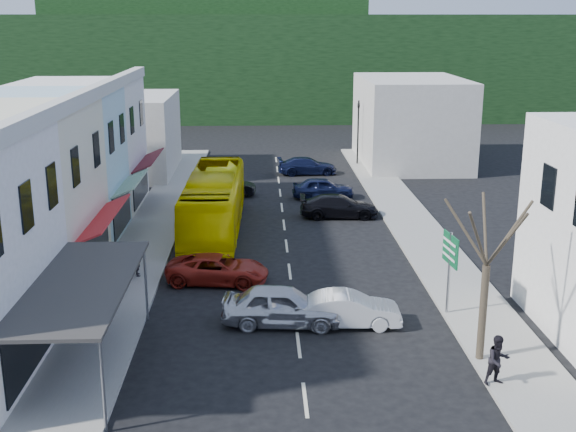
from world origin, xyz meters
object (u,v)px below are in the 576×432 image
object	(u,v)px
pedestrian_right	(498,360)
car_silver	(282,308)
car_white	(348,309)
street_tree	(486,266)
traffic_signal	(358,133)
bus	(214,204)
pedestrian_left	(137,258)
car_red	(218,268)
direction_sign	(449,275)

from	to	relation	value
pedestrian_right	car_silver	bearing A→B (deg)	127.23
car_silver	car_white	world-z (taller)	same
street_tree	traffic_signal	xyz separation A→B (m)	(0.30, 35.01, -0.96)
pedestrian_right	bus	bearing A→B (deg)	104.22
car_white	pedestrian_left	distance (m)	10.77
car_red	direction_sign	world-z (taller)	direction_sign
car_silver	car_red	bearing A→B (deg)	35.46
car_silver	pedestrian_left	distance (m)	8.55
pedestrian_left	pedestrian_right	distance (m)	17.22
direction_sign	bus	bearing A→B (deg)	122.85
street_tree	pedestrian_left	bearing A→B (deg)	146.25
pedestrian_left	pedestrian_right	size ratio (longest dim) A/B	1.00
street_tree	traffic_signal	distance (m)	35.03
direction_sign	car_silver	bearing A→B (deg)	179.26
pedestrian_right	direction_sign	bearing A→B (deg)	76.44
car_red	pedestrian_right	xyz separation A→B (m)	(9.64, -10.14, 0.30)
bus	street_tree	distance (m)	19.70
pedestrian_left	pedestrian_right	xyz separation A→B (m)	(13.40, -10.82, 0.00)
car_white	pedestrian_left	xyz separation A→B (m)	(-9.15, 5.67, 0.30)
car_silver	traffic_signal	xyz separation A→B (m)	(7.14, 31.54, 1.94)
car_red	direction_sign	xyz separation A→B (m)	(9.52, -4.17, 1.07)
direction_sign	traffic_signal	xyz separation A→B (m)	(0.43, 30.91, 0.87)
car_white	direction_sign	size ratio (longest dim) A/B	1.24
car_silver	car_white	distance (m)	2.59
pedestrian_left	pedestrian_right	world-z (taller)	same
car_red	traffic_signal	bearing A→B (deg)	-13.28
bus	traffic_signal	world-z (taller)	traffic_signal
car_red	traffic_signal	size ratio (longest dim) A/B	0.87
bus	street_tree	size ratio (longest dim) A/B	1.61
car_silver	direction_sign	bearing A→B (deg)	-79.53
bus	pedestrian_left	world-z (taller)	bus
pedestrian_right	direction_sign	distance (m)	6.02
car_silver	bus	bearing A→B (deg)	19.76
pedestrian_right	traffic_signal	distance (m)	36.91
pedestrian_right	pedestrian_left	bearing A→B (deg)	126.31
bus	pedestrian_left	distance (m)	8.35
car_silver	pedestrian_right	size ratio (longest dim) A/B	2.59
bus	street_tree	xyz separation A→B (m)	(10.28, -16.68, 2.05)
street_tree	bus	bearing A→B (deg)	121.65
car_white	pedestrian_left	size ratio (longest dim) A/B	2.59
car_white	street_tree	world-z (taller)	street_tree
bus	car_white	xyz separation A→B (m)	(6.03, -13.40, -0.85)
car_silver	street_tree	distance (m)	8.20
car_white	traffic_signal	world-z (taller)	traffic_signal
pedestrian_right	direction_sign	size ratio (longest dim) A/B	0.48
pedestrian_left	street_tree	bearing A→B (deg)	-141.31
pedestrian_left	car_white	bearing A→B (deg)	-139.38
pedestrian_right	traffic_signal	size ratio (longest dim) A/B	0.32
bus	car_silver	distance (m)	13.67
car_silver	car_red	xyz separation A→B (m)	(-2.81, 4.80, 0.00)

